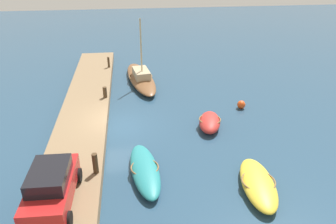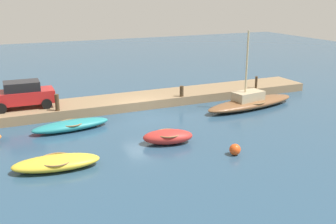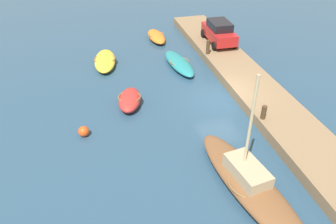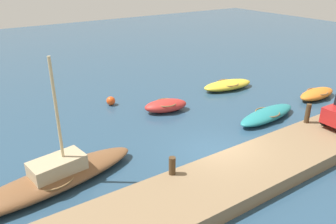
{
  "view_description": "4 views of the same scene",
  "coord_description": "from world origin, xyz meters",
  "px_view_note": "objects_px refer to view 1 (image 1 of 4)",
  "views": [
    {
      "loc": [
        18.0,
        0.87,
        10.1
      ],
      "look_at": [
        -0.04,
        3.03,
        0.81
      ],
      "focal_mm": 35.21,
      "sensor_mm": 36.0,
      "label": 1
    },
    {
      "loc": [
        8.98,
        23.76,
        7.71
      ],
      "look_at": [
        -0.35,
        3.05,
        0.91
      ],
      "focal_mm": 43.41,
      "sensor_mm": 36.0,
      "label": 2
    },
    {
      "loc": [
        -16.14,
        7.51,
        10.8
      ],
      "look_at": [
        -1.38,
        3.73,
        0.6
      ],
      "focal_mm": 36.08,
      "sensor_mm": 36.0,
      "label": 3
    },
    {
      "loc": [
        -9.6,
        -10.25,
        8.22
      ],
      "look_at": [
        -0.47,
        3.41,
        1.01
      ],
      "focal_mm": 36.1,
      "sensor_mm": 36.0,
      "label": 4
    }
  ],
  "objects_px": {
    "rowboat_yellow": "(258,184)",
    "sailboat_brown": "(141,78)",
    "mooring_post_west": "(109,62)",
    "mooring_post_mid_west": "(105,92)",
    "marker_buoy": "(241,105)",
    "parked_car": "(51,186)",
    "rowboat_teal": "(145,170)",
    "mooring_post_mid_east": "(95,163)",
    "dinghy_red": "(210,122)"
  },
  "relations": [
    {
      "from": "rowboat_yellow",
      "to": "sailboat_brown",
      "type": "height_order",
      "value": "sailboat_brown"
    },
    {
      "from": "mooring_post_west",
      "to": "mooring_post_mid_west",
      "type": "relative_size",
      "value": 1.2
    },
    {
      "from": "mooring_post_west",
      "to": "mooring_post_mid_west",
      "type": "xyz_separation_m",
      "value": [
        6.3,
        0.0,
        -0.07
      ]
    },
    {
      "from": "mooring_post_west",
      "to": "marker_buoy",
      "type": "distance_m",
      "value": 12.21
    },
    {
      "from": "parked_car",
      "to": "sailboat_brown",
      "type": "bearing_deg",
      "value": 164.96
    },
    {
      "from": "sailboat_brown",
      "to": "parked_car",
      "type": "height_order",
      "value": "sailboat_brown"
    },
    {
      "from": "rowboat_yellow",
      "to": "marker_buoy",
      "type": "distance_m",
      "value": 8.45
    },
    {
      "from": "sailboat_brown",
      "to": "mooring_post_west",
      "type": "bearing_deg",
      "value": -140.26
    },
    {
      "from": "mooring_post_mid_west",
      "to": "parked_car",
      "type": "xyz_separation_m",
      "value": [
        10.38,
        -1.56,
        0.49
      ]
    },
    {
      "from": "mooring_post_west",
      "to": "rowboat_yellow",
      "type": "bearing_deg",
      "value": 24.5
    },
    {
      "from": "rowboat_teal",
      "to": "marker_buoy",
      "type": "distance_m",
      "value": 9.58
    },
    {
      "from": "rowboat_yellow",
      "to": "mooring_post_mid_west",
      "type": "height_order",
      "value": "mooring_post_mid_west"
    },
    {
      "from": "sailboat_brown",
      "to": "mooring_post_mid_east",
      "type": "xyz_separation_m",
      "value": [
        12.5,
        -2.64,
        0.7
      ]
    },
    {
      "from": "marker_buoy",
      "to": "rowboat_teal",
      "type": "bearing_deg",
      "value": -46.85
    },
    {
      "from": "mooring_post_west",
      "to": "parked_car",
      "type": "relative_size",
      "value": 0.23
    },
    {
      "from": "sailboat_brown",
      "to": "rowboat_teal",
      "type": "distance_m",
      "value": 12.15
    },
    {
      "from": "dinghy_red",
      "to": "mooring_post_mid_east",
      "type": "xyz_separation_m",
      "value": [
        4.56,
        -6.49,
        0.74
      ]
    },
    {
      "from": "sailboat_brown",
      "to": "mooring_post_west",
      "type": "height_order",
      "value": "sailboat_brown"
    },
    {
      "from": "rowboat_yellow",
      "to": "mooring_post_west",
      "type": "relative_size",
      "value": 4.47
    },
    {
      "from": "rowboat_yellow",
      "to": "sailboat_brown",
      "type": "bearing_deg",
      "value": -154.51
    },
    {
      "from": "dinghy_red",
      "to": "mooring_post_west",
      "type": "distance_m",
      "value": 12.17
    },
    {
      "from": "sailboat_brown",
      "to": "mooring_post_west",
      "type": "relative_size",
      "value": 8.5
    },
    {
      "from": "mooring_post_mid_east",
      "to": "marker_buoy",
      "type": "height_order",
      "value": "mooring_post_mid_east"
    },
    {
      "from": "mooring_post_mid_west",
      "to": "mooring_post_mid_east",
      "type": "relative_size",
      "value": 0.72
    },
    {
      "from": "parked_car",
      "to": "rowboat_yellow",
      "type": "bearing_deg",
      "value": 94.58
    },
    {
      "from": "rowboat_yellow",
      "to": "parked_car",
      "type": "bearing_deg",
      "value": -80.08
    },
    {
      "from": "dinghy_red",
      "to": "parked_car",
      "type": "relative_size",
      "value": 0.75
    },
    {
      "from": "mooring_post_west",
      "to": "marker_buoy",
      "type": "relative_size",
      "value": 1.6
    },
    {
      "from": "mooring_post_west",
      "to": "mooring_post_mid_west",
      "type": "distance_m",
      "value": 6.31
    },
    {
      "from": "mooring_post_mid_west",
      "to": "marker_buoy",
      "type": "bearing_deg",
      "value": 80.05
    },
    {
      "from": "rowboat_teal",
      "to": "marker_buoy",
      "type": "height_order",
      "value": "rowboat_teal"
    },
    {
      "from": "dinghy_red",
      "to": "mooring_post_mid_east",
      "type": "distance_m",
      "value": 7.96
    },
    {
      "from": "mooring_post_mid_east",
      "to": "mooring_post_west",
      "type": "bearing_deg",
      "value": 180.0
    },
    {
      "from": "rowboat_teal",
      "to": "mooring_post_mid_east",
      "type": "bearing_deg",
      "value": -86.95
    },
    {
      "from": "dinghy_red",
      "to": "sailboat_brown",
      "type": "height_order",
      "value": "sailboat_brown"
    },
    {
      "from": "rowboat_yellow",
      "to": "mooring_post_mid_east",
      "type": "height_order",
      "value": "mooring_post_mid_east"
    },
    {
      "from": "rowboat_yellow",
      "to": "rowboat_teal",
      "type": "xyz_separation_m",
      "value": [
        -1.68,
        -5.1,
        -0.02
      ]
    },
    {
      "from": "rowboat_teal",
      "to": "mooring_post_west",
      "type": "bearing_deg",
      "value": -176.9
    },
    {
      "from": "rowboat_yellow",
      "to": "marker_buoy",
      "type": "xyz_separation_m",
      "value": [
        -8.24,
        1.89,
        -0.03
      ]
    },
    {
      "from": "rowboat_yellow",
      "to": "rowboat_teal",
      "type": "height_order",
      "value": "rowboat_yellow"
    },
    {
      "from": "parked_car",
      "to": "marker_buoy",
      "type": "relative_size",
      "value": 6.84
    },
    {
      "from": "rowboat_teal",
      "to": "mooring_post_west",
      "type": "height_order",
      "value": "mooring_post_west"
    },
    {
      "from": "rowboat_yellow",
      "to": "parked_car",
      "type": "relative_size",
      "value": 1.05
    },
    {
      "from": "dinghy_red",
      "to": "mooring_post_west",
      "type": "xyz_separation_m",
      "value": [
        -10.28,
        -6.49,
        0.68
      ]
    },
    {
      "from": "sailboat_brown",
      "to": "mooring_post_mid_east",
      "type": "relative_size",
      "value": 7.37
    },
    {
      "from": "mooring_post_west",
      "to": "dinghy_red",
      "type": "bearing_deg",
      "value": 32.26
    },
    {
      "from": "dinghy_red",
      "to": "rowboat_teal",
      "type": "height_order",
      "value": "dinghy_red"
    },
    {
      "from": "sailboat_brown",
      "to": "mooring_post_mid_west",
      "type": "bearing_deg",
      "value": -42.4
    },
    {
      "from": "dinghy_red",
      "to": "mooring_post_mid_west",
      "type": "xyz_separation_m",
      "value": [
        -3.97,
        -6.49,
        0.6
      ]
    },
    {
      "from": "rowboat_yellow",
      "to": "rowboat_teal",
      "type": "relative_size",
      "value": 0.87
    }
  ]
}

